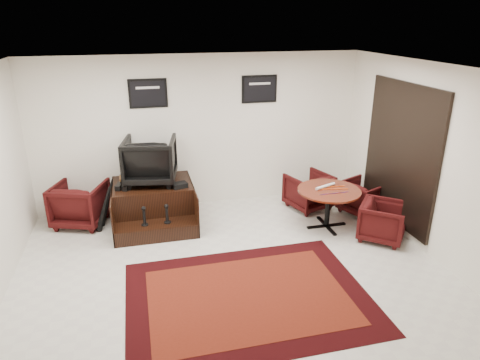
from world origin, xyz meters
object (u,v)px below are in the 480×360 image
meeting_table (329,194)px  table_chair_back (309,189)px  table_chair_window (362,196)px  shine_podium (154,205)px  table_chair_corner (383,220)px  armchair_side (80,202)px  shine_chair (150,158)px

meeting_table → table_chair_back: (-0.01, 0.82, -0.23)m
table_chair_window → shine_podium: bearing=58.6°
table_chair_back → table_chair_corner: (0.69, -1.44, -0.02)m
table_chair_back → table_chair_corner: bearing=97.2°
shine_podium → armchair_side: (-1.23, 0.23, 0.09)m
table_chair_window → meeting_table: bearing=90.4°
table_chair_back → table_chair_window: (0.86, -0.44, -0.03)m
table_chair_back → table_chair_window: bearing=134.4°
armchair_side → table_chair_window: armchair_side is taller
shine_podium → meeting_table: 3.01m
table_chair_back → shine_chair: bearing=-22.8°
shine_chair → meeting_table: (2.86, -1.04, -0.53)m
shine_chair → table_chair_corner: size_ratio=1.26×
meeting_table → table_chair_corner: bearing=-42.4°
shine_chair → meeting_table: shine_chair is taller
shine_chair → armchair_side: 1.43m
shine_podium → table_chair_corner: 3.85m
meeting_table → table_chair_window: meeting_table is taller
shine_podium → shine_chair: 0.82m
armchair_side → table_chair_back: (4.08, -0.31, -0.05)m
shine_podium → meeting_table: shine_podium is taller
table_chair_window → table_chair_corner: bearing=146.6°
shine_chair → table_chair_corner: bearing=165.1°
shine_podium → meeting_table: (2.86, -0.90, 0.28)m
armchair_side → meeting_table: (4.09, -1.13, 0.18)m
shine_podium → table_chair_back: 2.85m
meeting_table → table_chair_window: 0.97m
shine_podium → table_chair_back: bearing=-1.6°
shine_podium → shine_chair: bearing=90.0°
shine_podium → table_chair_window: size_ratio=2.07×
meeting_table → table_chair_window: size_ratio=1.56×
shine_podium → shine_chair: size_ratio=1.60×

